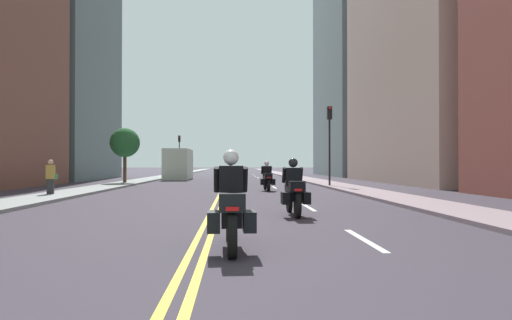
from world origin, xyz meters
TOP-DOWN VIEW (x-y plane):
  - ground_plane at (0.00, 48.00)m, footprint 264.00×264.00m
  - sidewalk_left at (-7.11, 48.00)m, footprint 2.14×144.00m
  - sidewalk_right at (7.11, 48.00)m, footprint 2.14×144.00m
  - centreline_yellow_inner at (-0.12, 48.00)m, footprint 0.12×132.00m
  - centreline_yellow_outer at (0.12, 48.00)m, footprint 0.12×132.00m
  - lane_dashes_white at (3.02, 29.00)m, footprint 0.14×56.40m
  - building_right_1 at (15.39, 32.26)m, footprint 7.26×18.91m
  - building_left_2 at (-16.75, 40.51)m, footprint 10.00×13.67m
  - building_right_2 at (16.12, 51.86)m, footprint 8.73×16.42m
  - motorcycle_0 at (0.53, 7.18)m, footprint 0.77×2.17m
  - motorcycle_1 at (2.22, 11.80)m, footprint 0.77×2.15m
  - motorcycle_2 at (0.43, 17.78)m, footprint 0.78×2.19m
  - motorcycle_3 at (2.33, 22.87)m, footprint 0.78×2.23m
  - traffic_light_near at (6.44, 26.00)m, footprint 0.28×0.38m
  - traffic_light_far at (-6.44, 54.57)m, footprint 0.28×0.38m
  - pedestrian_0 at (-7.45, 19.15)m, footprint 0.50×0.30m
  - street_tree_0 at (-7.25, 30.93)m, footprint 2.10×2.10m
  - parked_truck at (-4.64, 40.51)m, footprint 2.20×6.50m

SIDE VIEW (x-z plane):
  - ground_plane at x=0.00m, z-range 0.00..0.00m
  - centreline_yellow_inner at x=-0.12m, z-range 0.00..0.01m
  - centreline_yellow_outer at x=0.12m, z-range 0.00..0.01m
  - lane_dashes_white at x=3.02m, z-range 0.00..0.01m
  - sidewalk_left at x=-7.11m, z-range 0.00..0.12m
  - sidewalk_right at x=7.11m, z-range 0.00..0.12m
  - motorcycle_3 at x=2.33m, z-range -0.15..1.44m
  - motorcycle_2 at x=0.43m, z-range -0.15..1.46m
  - motorcycle_0 at x=0.53m, z-range -0.17..1.49m
  - motorcycle_1 at x=2.22m, z-range -0.13..1.46m
  - pedestrian_0 at x=-7.45m, z-range 0.02..1.64m
  - parked_truck at x=-4.64m, z-range -0.13..2.67m
  - street_tree_0 at x=-7.25m, z-range 0.93..4.94m
  - traffic_light_near at x=6.44m, z-range 0.94..5.92m
  - traffic_light_far at x=-6.44m, z-range 0.95..6.03m
  - building_left_2 at x=-16.75m, z-range 0.00..28.05m
  - building_right_1 at x=15.39m, z-range 0.00..28.13m
  - building_right_2 at x=16.12m, z-range 0.00..31.81m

